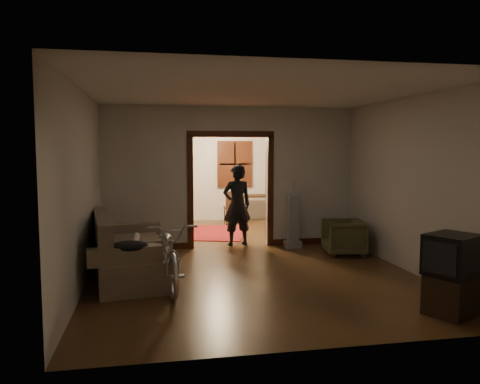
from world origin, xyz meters
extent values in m
cube|color=#392312|center=(0.00, 0.00, 0.00)|extent=(5.00, 8.50, 0.01)
cube|color=white|center=(0.00, 0.00, 2.80)|extent=(5.00, 8.50, 0.01)
cube|color=beige|center=(0.00, 4.25, 1.40)|extent=(5.00, 0.02, 2.80)
cube|color=beige|center=(-2.50, 0.00, 1.40)|extent=(0.02, 8.50, 2.80)
cube|color=beige|center=(2.50, 0.00, 1.40)|extent=(0.02, 8.50, 2.80)
cube|color=beige|center=(0.00, 0.75, 1.40)|extent=(5.00, 0.14, 2.80)
cube|color=#39190C|center=(0.00, 0.75, 1.10)|extent=(1.74, 0.20, 2.32)
cube|color=black|center=(0.70, 4.21, 1.55)|extent=(0.98, 0.06, 1.28)
sphere|color=#FFE0A5|center=(0.00, 2.50, 2.35)|extent=(0.24, 0.24, 0.24)
cube|color=silver|center=(1.05, 0.68, 1.25)|extent=(0.08, 0.01, 0.12)
cube|color=brown|center=(-1.91, -1.28, 0.49)|extent=(1.27, 2.26, 0.99)
cylinder|color=beige|center=(-1.81, -0.98, 0.53)|extent=(0.10, 0.79, 0.10)
ellipsoid|color=black|center=(-1.86, -2.19, 0.68)|extent=(0.51, 0.38, 0.15)
imported|color=silver|center=(-1.32, -1.87, 0.49)|extent=(0.79, 1.90, 0.97)
imported|color=#454427|center=(1.94, -0.41, 0.33)|extent=(0.83, 0.81, 0.66)
cube|color=black|center=(1.93, -3.62, 0.24)|extent=(0.68, 0.66, 0.47)
cube|color=black|center=(1.93, -3.62, 0.73)|extent=(0.73, 0.70, 0.48)
cube|color=gray|center=(1.21, 0.40, 0.53)|extent=(0.37, 0.32, 1.06)
imported|color=black|center=(0.15, 0.83, 0.83)|extent=(0.66, 0.49, 1.65)
cube|color=maroon|center=(-0.16, 2.31, 0.01)|extent=(2.10, 2.41, 0.02)
cube|color=#232B1A|center=(-1.47, 4.05, 0.92)|extent=(0.94, 0.54, 1.85)
sphere|color=#1E5972|center=(-1.47, 4.05, 1.94)|extent=(0.26, 0.26, 0.26)
cube|color=black|center=(1.25, 3.79, 0.36)|extent=(0.98, 0.57, 0.71)
cube|color=black|center=(0.49, 3.47, 0.44)|extent=(0.47, 0.47, 0.88)
camera|label=1|loc=(-1.53, -8.47, 1.97)|focal=35.00mm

